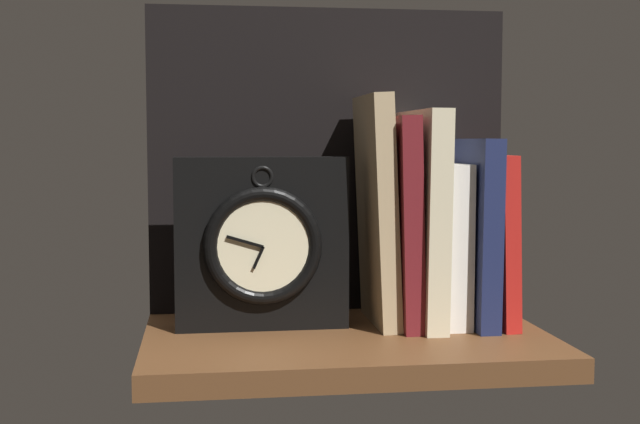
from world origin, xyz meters
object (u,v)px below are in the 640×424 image
(book_maroon_dawkins, at_px, (398,221))
(book_cream_twain, at_px, (421,217))
(book_white_catcher, at_px, (445,243))
(book_red_requiem, at_px, (489,238))
(book_navy_bierce, at_px, (469,230))
(framed_clock, at_px, (262,243))
(book_tan_shortstories, at_px, (377,210))

(book_maroon_dawkins, height_order, book_cream_twain, book_cream_twain)
(book_maroon_dawkins, xyz_separation_m, book_white_catcher, (0.06, 0.00, -0.03))
(book_white_catcher, distance_m, book_red_requiem, 0.05)
(book_cream_twain, xyz_separation_m, book_white_catcher, (0.03, 0.00, -0.03))
(book_maroon_dawkins, bearing_deg, book_navy_bierce, 0.00)
(book_maroon_dawkins, xyz_separation_m, book_red_requiem, (0.11, 0.00, -0.02))
(book_maroon_dawkins, height_order, book_white_catcher, book_maroon_dawkins)
(book_maroon_dawkins, relative_size, book_navy_bierce, 1.12)
(book_cream_twain, distance_m, framed_clock, 0.18)
(book_tan_shortstories, height_order, book_maroon_dawkins, book_tan_shortstories)
(book_maroon_dawkins, relative_size, framed_clock, 1.23)
(book_white_catcher, xyz_separation_m, book_red_requiem, (0.05, 0.00, 0.00))
(book_cream_twain, distance_m, book_navy_bierce, 0.06)
(book_maroon_dawkins, bearing_deg, book_white_catcher, 0.00)
(book_tan_shortstories, relative_size, book_cream_twain, 1.07)
(book_navy_bierce, height_order, framed_clock, book_navy_bierce)
(book_cream_twain, bearing_deg, framed_clock, -177.47)
(framed_clock, bearing_deg, book_maroon_dawkins, 2.96)
(book_navy_bierce, height_order, book_red_requiem, book_navy_bierce)
(book_tan_shortstories, bearing_deg, book_cream_twain, 0.00)
(book_maroon_dawkins, relative_size, book_red_requiem, 1.22)
(book_white_catcher, relative_size, book_navy_bierce, 0.87)
(book_red_requiem, bearing_deg, book_navy_bierce, 180.00)
(book_navy_bierce, relative_size, book_red_requiem, 1.10)
(book_tan_shortstories, relative_size, book_white_catcher, 1.42)
(book_maroon_dawkins, distance_m, framed_clock, 0.16)
(book_navy_bierce, bearing_deg, book_maroon_dawkins, 180.00)
(book_cream_twain, xyz_separation_m, book_red_requiem, (0.08, 0.00, -0.02))
(book_red_requiem, bearing_deg, book_tan_shortstories, 180.00)
(book_tan_shortstories, height_order, book_navy_bierce, book_tan_shortstories)
(book_tan_shortstories, relative_size, book_maroon_dawkins, 1.10)
(book_tan_shortstories, relative_size, framed_clock, 1.36)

